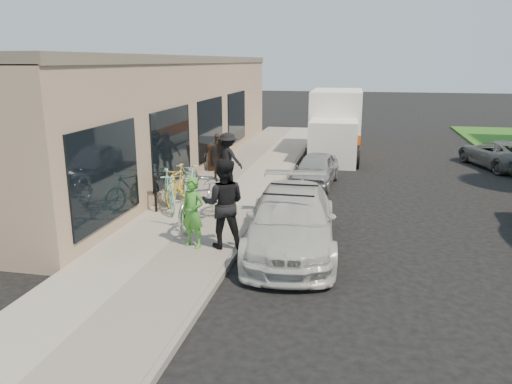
{
  "coord_description": "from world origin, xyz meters",
  "views": [
    {
      "loc": [
        2.04,
        -9.95,
        4.06
      ],
      "look_at": [
        -0.31,
        1.2,
        1.05
      ],
      "focal_mm": 35.0,
      "sensor_mm": 36.0,
      "label": 1
    }
  ],
  "objects_px": {
    "moving_truck": "(336,127)",
    "cruiser_bike_a": "(169,190)",
    "bystander_b": "(218,157)",
    "tandem_bike": "(205,197)",
    "sandwich_board": "(216,158)",
    "far_car_gray": "(498,154)",
    "sedan_white": "(291,220)",
    "cruiser_bike_b": "(190,178)",
    "sedan_silver": "(316,169)",
    "bike_rack": "(162,188)",
    "woman_rider": "(193,213)",
    "bystander_a": "(228,158)",
    "cruiser_bike_c": "(178,184)",
    "man_standing": "(224,204)"
  },
  "relations": [
    {
      "from": "bike_rack",
      "to": "cruiser_bike_a",
      "type": "xyz_separation_m",
      "value": [
        0.23,
        -0.05,
        -0.04
      ]
    },
    {
      "from": "cruiser_bike_a",
      "to": "cruiser_bike_c",
      "type": "xyz_separation_m",
      "value": [
        -0.01,
        0.7,
        -0.0
      ]
    },
    {
      "from": "far_car_gray",
      "to": "cruiser_bike_a",
      "type": "height_order",
      "value": "cruiser_bike_a"
    },
    {
      "from": "tandem_bike",
      "to": "cruiser_bike_b",
      "type": "height_order",
      "value": "tandem_bike"
    },
    {
      "from": "moving_truck",
      "to": "cruiser_bike_a",
      "type": "xyz_separation_m",
      "value": [
        -3.87,
        -9.89,
        -0.56
      ]
    },
    {
      "from": "bike_rack",
      "to": "bystander_b",
      "type": "bearing_deg",
      "value": 80.28
    },
    {
      "from": "bike_rack",
      "to": "woman_rider",
      "type": "xyz_separation_m",
      "value": [
        1.76,
        -2.54,
        0.19
      ]
    },
    {
      "from": "sandwich_board",
      "to": "bystander_b",
      "type": "bearing_deg",
      "value": -95.14
    },
    {
      "from": "bystander_a",
      "to": "bystander_b",
      "type": "distance_m",
      "value": 0.44
    },
    {
      "from": "moving_truck",
      "to": "cruiser_bike_a",
      "type": "height_order",
      "value": "moving_truck"
    },
    {
      "from": "moving_truck",
      "to": "tandem_bike",
      "type": "relative_size",
      "value": 2.23
    },
    {
      "from": "woman_rider",
      "to": "cruiser_bike_b",
      "type": "xyz_separation_m",
      "value": [
        -1.53,
        4.23,
        -0.28
      ]
    },
    {
      "from": "far_car_gray",
      "to": "man_standing",
      "type": "height_order",
      "value": "man_standing"
    },
    {
      "from": "moving_truck",
      "to": "bystander_a",
      "type": "height_order",
      "value": "moving_truck"
    },
    {
      "from": "tandem_bike",
      "to": "cruiser_bike_c",
      "type": "height_order",
      "value": "tandem_bike"
    },
    {
      "from": "sedan_white",
      "to": "tandem_bike",
      "type": "bearing_deg",
      "value": 152.15
    },
    {
      "from": "tandem_bike",
      "to": "sedan_silver",
      "type": "bearing_deg",
      "value": 74.23
    },
    {
      "from": "moving_truck",
      "to": "tandem_bike",
      "type": "xyz_separation_m",
      "value": [
        -2.57,
        -10.79,
        -0.42
      ]
    },
    {
      "from": "sandwich_board",
      "to": "bystander_a",
      "type": "xyz_separation_m",
      "value": [
        0.92,
        -1.74,
        0.35
      ]
    },
    {
      "from": "cruiser_bike_c",
      "to": "far_car_gray",
      "type": "bearing_deg",
      "value": 37.55
    },
    {
      "from": "bystander_b",
      "to": "tandem_bike",
      "type": "bearing_deg",
      "value": -80.7
    },
    {
      "from": "moving_truck",
      "to": "man_standing",
      "type": "relative_size",
      "value": 2.97
    },
    {
      "from": "far_car_gray",
      "to": "man_standing",
      "type": "bearing_deg",
      "value": 35.19
    },
    {
      "from": "far_car_gray",
      "to": "sedan_white",
      "type": "bearing_deg",
      "value": 38.92
    },
    {
      "from": "tandem_bike",
      "to": "woman_rider",
      "type": "xyz_separation_m",
      "value": [
        0.23,
        -1.59,
        0.09
      ]
    },
    {
      "from": "sedan_white",
      "to": "moving_truck",
      "type": "bearing_deg",
      "value": 83.05
    },
    {
      "from": "moving_truck",
      "to": "sedan_white",
      "type": "bearing_deg",
      "value": -92.41
    },
    {
      "from": "sandwich_board",
      "to": "far_car_gray",
      "type": "xyz_separation_m",
      "value": [
        10.43,
        3.52,
        -0.1
      ]
    },
    {
      "from": "sandwich_board",
      "to": "cruiser_bike_c",
      "type": "xyz_separation_m",
      "value": [
        0.15,
        -4.34,
        0.05
      ]
    },
    {
      "from": "cruiser_bike_a",
      "to": "moving_truck",
      "type": "bearing_deg",
      "value": 38.55
    },
    {
      "from": "sedan_white",
      "to": "man_standing",
      "type": "height_order",
      "value": "man_standing"
    },
    {
      "from": "tandem_bike",
      "to": "bystander_a",
      "type": "distance_m",
      "value": 4.24
    },
    {
      "from": "sedan_white",
      "to": "far_car_gray",
      "type": "distance_m",
      "value": 12.37
    },
    {
      "from": "sedan_white",
      "to": "cruiser_bike_c",
      "type": "xyz_separation_m",
      "value": [
        -3.58,
        2.54,
        0.01
      ]
    },
    {
      "from": "tandem_bike",
      "to": "woman_rider",
      "type": "bearing_deg",
      "value": -73.61
    },
    {
      "from": "sedan_white",
      "to": "sedan_silver",
      "type": "height_order",
      "value": "sedan_white"
    },
    {
      "from": "bystander_b",
      "to": "sedan_silver",
      "type": "bearing_deg",
      "value": 9.89
    },
    {
      "from": "sedan_silver",
      "to": "cruiser_bike_b",
      "type": "xyz_separation_m",
      "value": [
        -3.55,
        -2.47,
        0.1
      ]
    },
    {
      "from": "cruiser_bike_b",
      "to": "cruiser_bike_c",
      "type": "height_order",
      "value": "cruiser_bike_c"
    },
    {
      "from": "sedan_white",
      "to": "cruiser_bike_b",
      "type": "bearing_deg",
      "value": 129.48
    },
    {
      "from": "sedan_white",
      "to": "cruiser_bike_b",
      "type": "xyz_separation_m",
      "value": [
        -3.57,
        3.57,
        -0.04
      ]
    },
    {
      "from": "man_standing",
      "to": "bike_rack",
      "type": "bearing_deg",
      "value": -53.48
    },
    {
      "from": "man_standing",
      "to": "far_car_gray",
      "type": "bearing_deg",
      "value": -135.15
    },
    {
      "from": "moving_truck",
      "to": "cruiser_bike_b",
      "type": "xyz_separation_m",
      "value": [
        -3.87,
        -8.16,
        -0.61
      ]
    },
    {
      "from": "cruiser_bike_c",
      "to": "tandem_bike",
      "type": "bearing_deg",
      "value": -50.63
    },
    {
      "from": "far_car_gray",
      "to": "cruiser_bike_a",
      "type": "xyz_separation_m",
      "value": [
        -10.28,
        -8.56,
        0.16
      ]
    },
    {
      "from": "sedan_white",
      "to": "bystander_b",
      "type": "bearing_deg",
      "value": 115.58
    },
    {
      "from": "far_car_gray",
      "to": "bystander_a",
      "type": "bearing_deg",
      "value": 10.67
    },
    {
      "from": "cruiser_bike_b",
      "to": "bystander_b",
      "type": "bearing_deg",
      "value": 67.89
    },
    {
      "from": "sedan_white",
      "to": "cruiser_bike_c",
      "type": "height_order",
      "value": "sedan_white"
    }
  ]
}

